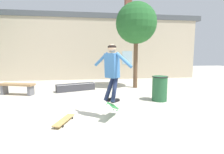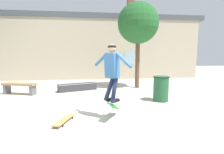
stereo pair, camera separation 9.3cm
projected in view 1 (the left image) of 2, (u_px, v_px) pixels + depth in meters
ground_plane at (98, 122)px, 4.46m from camera, size 40.00×40.00×0.00m
building_backdrop at (91, 46)px, 11.84m from camera, size 15.79×0.52×5.51m
tree_right at (136, 24)px, 8.65m from camera, size 2.04×2.04×4.26m
park_bench at (17, 87)px, 7.38m from camera, size 1.54×0.82×0.48m
skate_ledge at (76, 87)px, 8.23m from camera, size 1.82×0.95×0.35m
trash_bin at (160, 88)px, 6.42m from camera, size 0.58×0.58×0.92m
skater at (112, 68)px, 4.50m from camera, size 0.88×1.00×1.49m
skateboard_flipping at (113, 106)px, 4.63m from camera, size 0.44×0.85×0.43m
skateboard_resting at (64, 120)px, 4.37m from camera, size 0.48×0.89×0.08m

